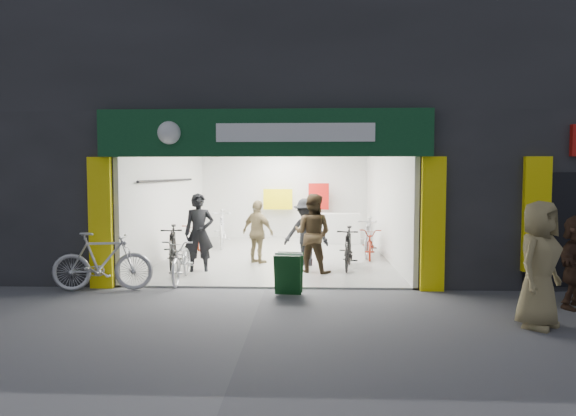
# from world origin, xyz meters

# --- Properties ---
(ground) EXTENTS (60.00, 60.00, 0.00)m
(ground) POSITION_xyz_m (0.00, 0.00, 0.00)
(ground) COLOR #56565B
(ground) RESTS_ON ground
(building) EXTENTS (17.00, 10.27, 8.00)m
(building) POSITION_xyz_m (0.91, 4.99, 4.31)
(building) COLOR #232326
(building) RESTS_ON ground
(bike_left_front) EXTENTS (0.70, 1.78, 0.92)m
(bike_left_front) POSITION_xyz_m (-1.80, 0.60, 0.46)
(bike_left_front) COLOR silver
(bike_left_front) RESTS_ON ground
(bike_left_midfront) EXTENTS (0.80, 1.79, 1.04)m
(bike_left_midfront) POSITION_xyz_m (-2.40, 2.09, 0.52)
(bike_left_midfront) COLOR black
(bike_left_midfront) RESTS_ON ground
(bike_left_midback) EXTENTS (0.61, 1.68, 0.88)m
(bike_left_midback) POSITION_xyz_m (-2.28, 4.14, 0.44)
(bike_left_midback) COLOR maroon
(bike_left_midback) RESTS_ON ground
(bike_left_back) EXTENTS (0.82, 2.03, 1.18)m
(bike_left_back) POSITION_xyz_m (-1.80, 5.59, 0.59)
(bike_left_back) COLOR silver
(bike_left_back) RESTS_ON ground
(bike_right_front) EXTENTS (0.71, 1.75, 1.02)m
(bike_right_front) POSITION_xyz_m (1.80, 2.11, 0.51)
(bike_right_front) COLOR black
(bike_right_front) RESTS_ON ground
(bike_right_mid) EXTENTS (0.73, 1.65, 0.84)m
(bike_right_mid) POSITION_xyz_m (2.50, 3.66, 0.42)
(bike_right_mid) COLOR maroon
(bike_right_mid) RESTS_ON ground
(bike_right_back) EXTENTS (0.88, 1.88, 1.09)m
(bike_right_back) POSITION_xyz_m (2.50, 4.04, 0.54)
(bike_right_back) COLOR #A7A8AC
(bike_right_back) RESTS_ON ground
(parked_bike) EXTENTS (1.97, 0.79, 1.15)m
(parked_bike) POSITION_xyz_m (-3.13, -0.30, 0.58)
(parked_bike) COLOR #B5B5BA
(parked_bike) RESTS_ON ground
(customer_a) EXTENTS (0.74, 0.56, 1.83)m
(customer_a) POSITION_xyz_m (-1.64, 1.57, 0.91)
(customer_a) COLOR black
(customer_a) RESTS_ON ground
(customer_b) EXTENTS (1.07, 0.96, 1.82)m
(customer_b) POSITION_xyz_m (0.95, 1.61, 0.91)
(customer_b) COLOR #392A1A
(customer_b) RESTS_ON ground
(customer_c) EXTENTS (1.17, 0.78, 1.68)m
(customer_c) POSITION_xyz_m (0.80, 2.43, 0.84)
(customer_c) COLOR black
(customer_c) RESTS_ON ground
(customer_d) EXTENTS (1.00, 0.86, 1.62)m
(customer_d) POSITION_xyz_m (-0.41, 2.71, 0.81)
(customer_d) COLOR #917E54
(customer_d) RESTS_ON ground
(pedestrian_near) EXTENTS (1.08, 1.06, 1.88)m
(pedestrian_near) POSITION_xyz_m (4.25, -2.37, 0.94)
(pedestrian_near) COLOR olive
(pedestrian_near) RESTS_ON ground
(sandwich_board) EXTENTS (0.55, 0.56, 0.77)m
(sandwich_board) POSITION_xyz_m (0.49, -0.50, 0.42)
(sandwich_board) COLOR #0D3514
(sandwich_board) RESTS_ON ground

